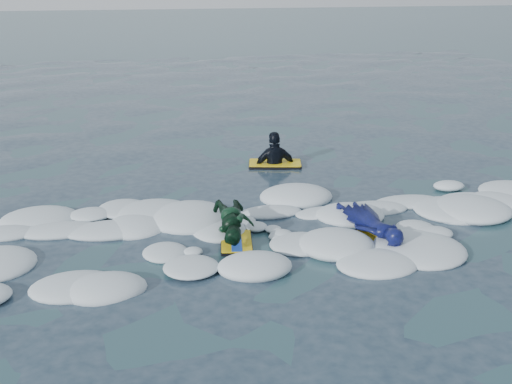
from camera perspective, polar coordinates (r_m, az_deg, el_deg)
The scene contains 5 objects.
ground at distance 8.48m, azimuth -4.47°, elevation -6.37°, with size 120.00×120.00×0.00m, color #1C3A43.
foam_band at distance 9.42m, azimuth -5.32°, elevation -3.72°, with size 12.00×3.10×0.30m, color silver, non-canonical shape.
prone_woman_unit at distance 9.31m, azimuth 10.30°, elevation -2.92°, with size 0.79×1.58×0.38m.
prone_child_unit at distance 9.09m, azimuth -1.98°, elevation -2.87°, with size 0.74×1.27×0.47m.
waiting_rider_unit at distance 12.64m, azimuth 1.70°, elevation 2.00°, with size 1.13×0.78×1.54m.
Camera 1 is at (-0.94, -7.60, 3.63)m, focal length 45.00 mm.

